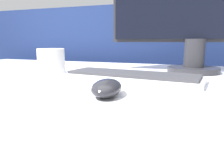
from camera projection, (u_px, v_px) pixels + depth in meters
partition_panel at (154, 96)px, 1.28m from camera, size 5.00×0.03×1.05m
computer_mouse_near at (107, 88)px, 0.46m from camera, size 0.08×0.12×0.04m
keyboard at (131, 77)px, 0.64m from camera, size 0.41×0.17×0.02m
mug at (51, 62)px, 0.75m from camera, size 0.09×0.09×0.09m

